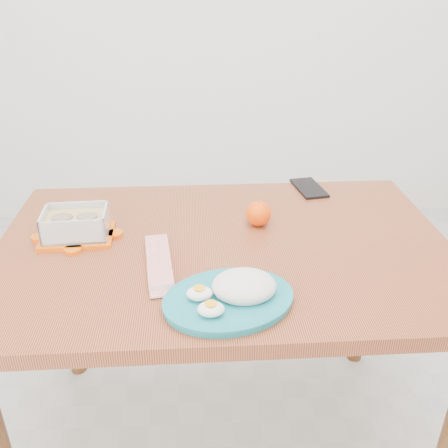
{
  "coord_description": "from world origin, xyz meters",
  "views": [
    {
      "loc": [
        -0.18,
        -1.12,
        1.42
      ],
      "look_at": [
        -0.13,
        0.05,
        0.81
      ],
      "focal_mm": 40.0,
      "sensor_mm": 36.0,
      "label": 1
    }
  ],
  "objects_px": {
    "smartphone": "(309,188)",
    "food_container": "(76,225)",
    "orange_fruit": "(259,214)",
    "rice_plate": "(234,293)",
    "dining_table": "(224,274)"
  },
  "relations": [
    {
      "from": "food_container",
      "to": "orange_fruit",
      "type": "bearing_deg",
      "value": 2.62
    },
    {
      "from": "dining_table",
      "to": "rice_plate",
      "type": "relative_size",
      "value": 3.4
    },
    {
      "from": "dining_table",
      "to": "smartphone",
      "type": "bearing_deg",
      "value": 48.55
    },
    {
      "from": "dining_table",
      "to": "rice_plate",
      "type": "distance_m",
      "value": 0.29
    },
    {
      "from": "food_container",
      "to": "smartphone",
      "type": "height_order",
      "value": "food_container"
    },
    {
      "from": "food_container",
      "to": "rice_plate",
      "type": "bearing_deg",
      "value": -41.01
    },
    {
      "from": "dining_table",
      "to": "food_container",
      "type": "relative_size",
      "value": 6.14
    },
    {
      "from": "rice_plate",
      "to": "smartphone",
      "type": "xyz_separation_m",
      "value": [
        0.29,
        0.62,
        -0.02
      ]
    },
    {
      "from": "smartphone",
      "to": "food_container",
      "type": "bearing_deg",
      "value": -167.1
    },
    {
      "from": "orange_fruit",
      "to": "rice_plate",
      "type": "bearing_deg",
      "value": -104.5
    },
    {
      "from": "dining_table",
      "to": "smartphone",
      "type": "height_order",
      "value": "smartphone"
    },
    {
      "from": "dining_table",
      "to": "smartphone",
      "type": "distance_m",
      "value": 0.47
    },
    {
      "from": "food_container",
      "to": "rice_plate",
      "type": "xyz_separation_m",
      "value": [
        0.41,
        -0.32,
        -0.01
      ]
    },
    {
      "from": "orange_fruit",
      "to": "smartphone",
      "type": "distance_m",
      "value": 0.32
    },
    {
      "from": "dining_table",
      "to": "food_container",
      "type": "bearing_deg",
      "value": 171.64
    }
  ]
}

